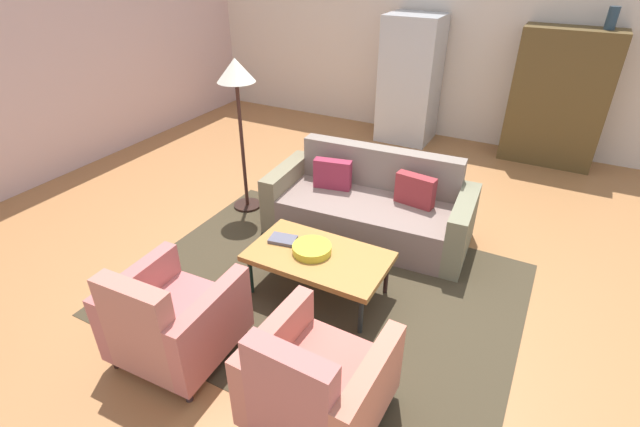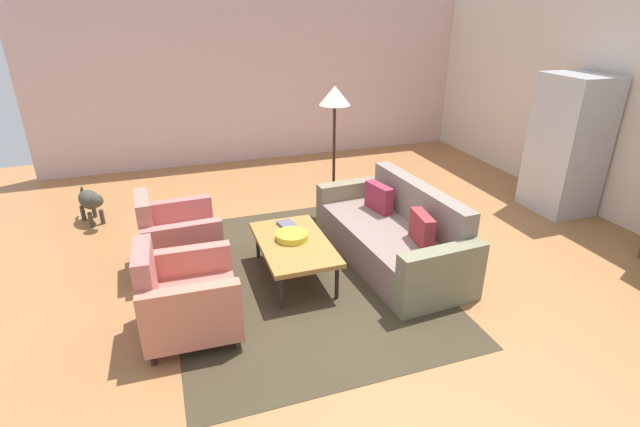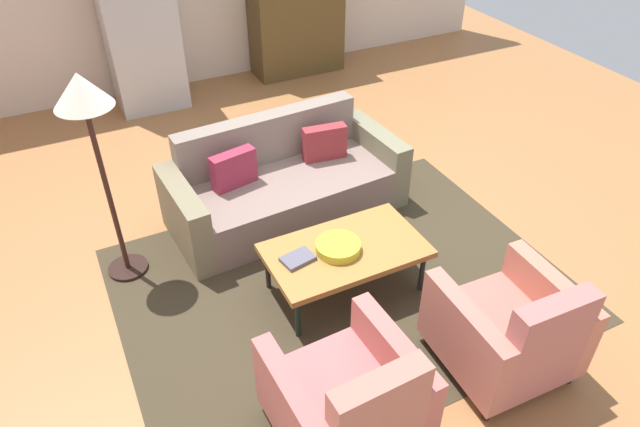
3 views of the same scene
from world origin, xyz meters
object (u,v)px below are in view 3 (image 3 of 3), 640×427
at_px(coffee_table, 345,252).
at_px(refrigerator, 139,29).
at_px(cabinet, 296,5).
at_px(floor_lamp, 86,111).
at_px(armchair_right, 511,334).
at_px(book_stack, 298,259).
at_px(fruit_bowl, 338,247).
at_px(armchair_left, 350,405).
at_px(couch, 283,184).

bearing_deg(coffee_table, refrigerator, 98.16).
relative_size(cabinet, floor_lamp, 1.05).
height_order(refrigerator, floor_lamp, refrigerator).
bearing_deg(refrigerator, armchair_right, -77.22).
bearing_deg(floor_lamp, book_stack, -40.67).
bearing_deg(fruit_bowl, armchair_left, -114.59).
xyz_separation_m(armchair_right, floor_lamp, (-2.09, 2.16, 1.10)).
height_order(armchair_right, refrigerator, refrigerator).
relative_size(couch, fruit_bowl, 6.37).
height_order(book_stack, floor_lamp, floor_lamp).
relative_size(cabinet, refrigerator, 0.97).
bearing_deg(refrigerator, couch, -78.58).
bearing_deg(cabinet, floor_lamp, -133.63).
xyz_separation_m(armchair_left, book_stack, (0.22, 1.20, 0.09)).
bearing_deg(fruit_bowl, book_stack, 173.87).
bearing_deg(armchair_right, armchair_left, -178.04).
bearing_deg(book_stack, armchair_left, -100.32).
bearing_deg(refrigerator, cabinet, 2.93).
xyz_separation_m(armchair_left, fruit_bowl, (0.53, 1.17, 0.11)).
bearing_deg(armchair_left, floor_lamp, 110.21).
height_order(couch, fruit_bowl, couch).
relative_size(coffee_table, armchair_right, 1.36).
bearing_deg(floor_lamp, fruit_bowl, -34.73).
xyz_separation_m(armchair_right, cabinet, (0.87, 5.26, 0.56)).
bearing_deg(coffee_table, cabinet, 70.25).
bearing_deg(armchair_right, floor_lamp, 136.05).
distance_m(book_stack, refrigerator, 3.99).
distance_m(couch, cabinet, 3.32).
bearing_deg(coffee_table, armchair_right, -62.87).
height_order(fruit_bowl, cabinet, cabinet).
distance_m(couch, refrigerator, 2.93).
relative_size(book_stack, floor_lamp, 0.15).
bearing_deg(cabinet, book_stack, -114.48).
relative_size(couch, book_stack, 8.30).
relative_size(armchair_left, armchair_right, 1.00).
bearing_deg(fruit_bowl, floor_lamp, 145.27).
distance_m(coffee_table, fruit_bowl, 0.10).
distance_m(cabinet, refrigerator, 2.05).
xyz_separation_m(coffee_table, refrigerator, (-0.57, 3.99, 0.54)).
bearing_deg(floor_lamp, coffee_table, -33.57).
height_order(armchair_right, book_stack, armchair_right).
relative_size(armchair_right, floor_lamp, 0.51).
bearing_deg(couch, refrigerator, -82.29).
xyz_separation_m(coffee_table, cabinet, (1.47, 4.09, 0.52)).
relative_size(coffee_table, fruit_bowl, 3.55).
xyz_separation_m(coffee_table, book_stack, (-0.38, 0.03, 0.05)).
height_order(couch, coffee_table, couch).
relative_size(armchair_left, cabinet, 0.49).
distance_m(armchair_left, book_stack, 1.22).
relative_size(couch, armchair_left, 2.45).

